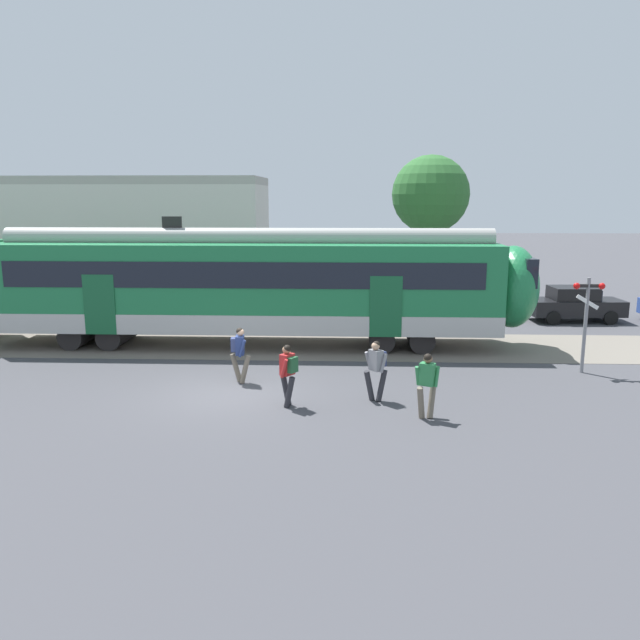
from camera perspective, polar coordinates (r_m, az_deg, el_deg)
ground_plane at (r=17.84m, az=-8.14°, el=-6.61°), size 160.00×160.00×0.00m
commuter_train at (r=25.70m, az=-25.75°, el=3.00°), size 38.05×3.07×4.73m
pedestrian_navy at (r=18.51m, az=-7.39°, el=-2.75°), size 0.66×0.54×1.67m
pedestrian_red at (r=16.30m, az=-2.94°, el=-4.60°), size 0.54×0.67×1.67m
pedestrian_grey at (r=16.79m, az=5.19°, el=-4.15°), size 0.70×0.51×1.67m
pedestrian_green at (r=15.64m, az=9.76°, el=-5.53°), size 0.66×0.55×1.67m
parked_car_black at (r=29.72m, az=22.27°, el=1.38°), size 4.08×1.91×1.54m
crossing_signal at (r=20.87m, az=23.20°, el=0.87°), size 0.96×0.22×3.00m
background_building at (r=35.12m, az=-22.36°, el=6.75°), size 20.72×5.00×9.20m
street_tree_right at (r=32.07m, az=10.08°, el=11.21°), size 3.85×3.85×7.47m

